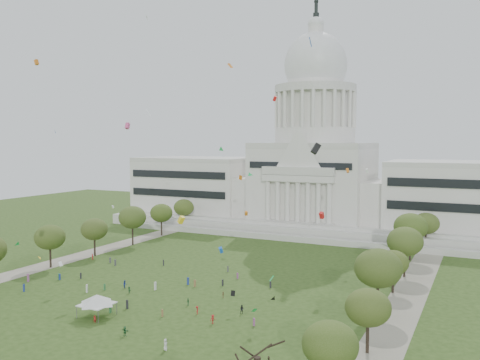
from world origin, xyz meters
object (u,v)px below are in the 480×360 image
object	(u,v)px
capitol	(314,173)
big_bare_tree	(257,352)
event_tent	(97,299)
person_0	(338,330)

from	to	relation	value
capitol	big_bare_tree	distance (m)	147.23
event_tent	person_0	distance (m)	47.45
capitol	person_0	world-z (taller)	capitol
big_bare_tree	capitol	bearing A→B (deg)	105.02
event_tent	big_bare_tree	bearing A→B (deg)	-24.64
event_tent	person_0	xyz separation A→B (m)	(45.91, 11.69, -2.74)
event_tent	person_0	bearing A→B (deg)	14.28
capitol	person_0	xyz separation A→B (m)	(39.85, -109.69, -21.48)
big_bare_tree	person_0	distance (m)	32.90
capitol	person_0	distance (m)	118.67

